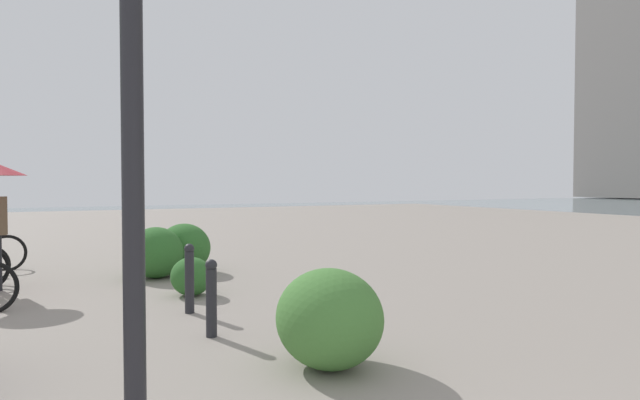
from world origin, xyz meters
TOP-DOWN VIEW (x-y plane):
  - lamppost at (3.63, 0.57)m, footprint 0.98×0.28m
  - bollard_near at (5.81, -0.53)m, footprint 0.13×0.13m
  - bollard_mid at (7.00, -0.57)m, footprint 0.13×0.13m
  - shrub_low at (10.27, -1.23)m, footprint 1.09×0.98m
  - shrub_round at (8.08, -0.85)m, footprint 0.68×0.61m
  - shrub_wide at (9.87, -0.64)m, footprint 1.07×0.96m
  - shrub_tall at (4.35, -1.22)m, footprint 1.07×0.96m

SIDE VIEW (x-z plane):
  - shrub_round at x=8.08m, z-range 0.00..0.58m
  - bollard_near at x=5.81m, z-range 0.02..0.87m
  - shrub_wide at x=9.87m, z-range 0.00..0.91m
  - shrub_tall at x=4.35m, z-range 0.00..0.91m
  - shrub_low at x=10.27m, z-range 0.00..0.92m
  - bollard_mid at x=7.00m, z-range 0.02..0.92m
  - lamppost at x=3.63m, z-range 0.65..4.41m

